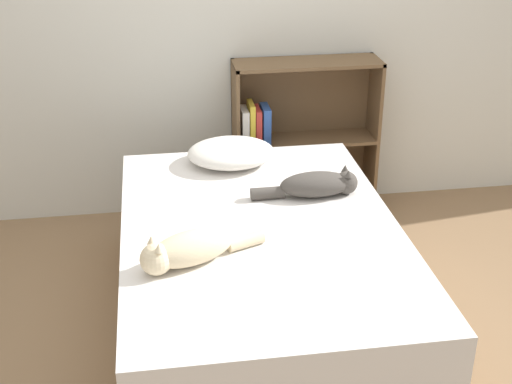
% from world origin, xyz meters
% --- Properties ---
extents(ground_plane, '(8.00, 8.00, 0.00)m').
position_xyz_m(ground_plane, '(0.00, 0.00, 0.00)').
color(ground_plane, '#846647').
extents(wall_back, '(8.00, 0.06, 2.50)m').
position_xyz_m(wall_back, '(0.00, 1.32, 1.25)').
color(wall_back, silver).
rests_on(wall_back, ground_plane).
extents(bed, '(1.25, 1.83, 0.54)m').
position_xyz_m(bed, '(0.00, 0.00, 0.27)').
color(bed, '#99754C').
rests_on(bed, ground_plane).
extents(pillow, '(0.45, 0.37, 0.12)m').
position_xyz_m(pillow, '(-0.05, 0.70, 0.60)').
color(pillow, white).
rests_on(pillow, bed).
extents(cat_light, '(0.52, 0.29, 0.15)m').
position_xyz_m(cat_light, '(-0.34, -0.27, 0.61)').
color(cat_light, beige).
rests_on(cat_light, bed).
extents(cat_dark, '(0.51, 0.16, 0.13)m').
position_xyz_m(cat_dark, '(0.32, 0.26, 0.60)').
color(cat_dark, '#47423D').
rests_on(cat_dark, bed).
extents(bookshelf, '(0.85, 0.26, 0.94)m').
position_xyz_m(bookshelf, '(0.41, 1.18, 0.49)').
color(bookshelf, brown).
rests_on(bookshelf, ground_plane).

